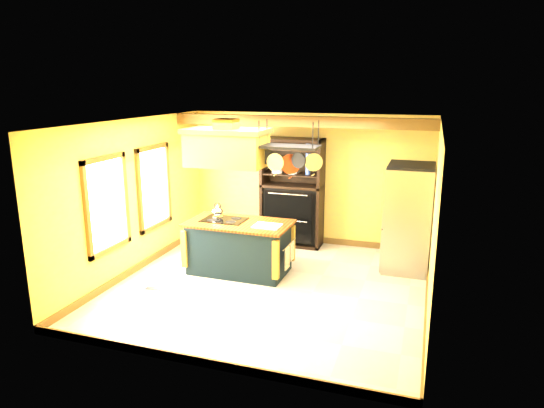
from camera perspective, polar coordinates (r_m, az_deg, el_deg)
The scene contains 15 objects.
floor at distance 8.17m, azimuth -0.28°, elevation -9.63°, with size 5.00×5.00×0.00m, color beige.
ceiling at distance 7.51m, azimuth -0.30°, elevation 9.60°, with size 5.00×5.00×0.00m, color white.
wall_back at distance 10.07m, azimuth 4.25°, elevation 2.94°, with size 5.00×0.02×2.70m, color #E5AF53.
wall_front at distance 5.52m, azimuth -8.62°, elevation -6.56°, with size 5.00×0.02×2.70m, color #E5AF53.
wall_left at distance 8.83m, azimuth -15.86°, elevation 0.86°, with size 0.02×5.00×2.70m, color #E5AF53.
wall_right at distance 7.35m, azimuth 18.52°, elevation -1.93°, with size 0.02×5.00×2.70m, color #E5AF53.
ceiling_beam at distance 9.14m, azimuth 3.15°, elevation 9.67°, with size 5.00×0.15×0.20m, color brown.
window_near at distance 8.17m, azimuth -18.79°, elevation -0.04°, with size 0.06×1.06×1.56m.
window_far at distance 9.29m, azimuth -13.65°, elevation 1.95°, with size 0.06×1.06×1.56m.
kitchen_island at distance 8.63m, azimuth -3.89°, elevation -5.02°, with size 1.83×1.04×1.11m.
range_hood at distance 8.30m, azimuth -5.37°, elevation 6.78°, with size 1.40×0.79×0.80m.
pot_rack at distance 7.95m, azimuth 2.04°, elevation 6.02°, with size 1.06×0.49×0.89m.
refrigerator at distance 8.96m, azimuth 15.65°, elevation -1.82°, with size 0.81×0.96×1.88m.
hutch at distance 10.02m, azimuth 2.43°, elevation 0.04°, with size 1.25×0.57×2.22m.
floor_register at distance 8.30m, azimuth -13.73°, elevation -9.62°, with size 0.28×0.12×0.01m, color black.
Camera 1 is at (2.39, -7.10, 3.27)m, focal length 32.00 mm.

